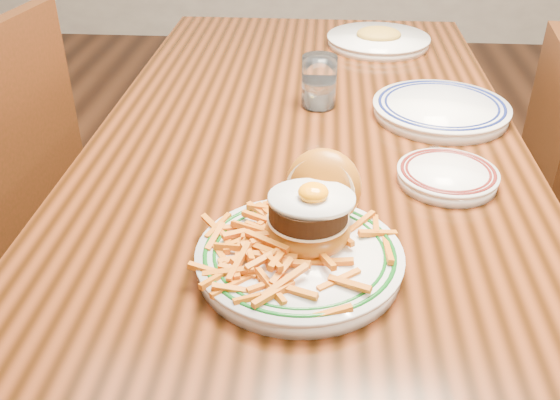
{
  "coord_description": "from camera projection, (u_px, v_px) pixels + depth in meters",
  "views": [
    {
      "loc": [
        0.03,
        -1.15,
        1.29
      ],
      "look_at": [
        -0.02,
        -0.45,
        0.86
      ],
      "focal_mm": 40.0,
      "sensor_mm": 36.0,
      "label": 1
    }
  ],
  "objects": [
    {
      "name": "floor",
      "position": [
        301.0,
        384.0,
        1.66
      ],
      "size": [
        6.0,
        6.0,
        0.0
      ],
      "primitive_type": "plane",
      "color": "black",
      "rests_on": "ground"
    },
    {
      "name": "table",
      "position": [
        306.0,
        167.0,
        1.31
      ],
      "size": [
        0.85,
        1.6,
        0.75
      ],
      "color": "black",
      "rests_on": "floor"
    },
    {
      "name": "main_plate",
      "position": [
        304.0,
        239.0,
        0.87
      ],
      "size": [
        0.29,
        0.31,
        0.14
      ],
      "rotation": [
        0.0,
        0.0,
        -0.29
      ],
      "color": "white",
      "rests_on": "table"
    },
    {
      "name": "side_plate",
      "position": [
        447.0,
        175.0,
        1.07
      ],
      "size": [
        0.17,
        0.19,
        0.03
      ],
      "rotation": [
        0.0,
        0.0,
        -0.43
      ],
      "color": "white",
      "rests_on": "table"
    },
    {
      "name": "rear_plate",
      "position": [
        441.0,
        108.0,
        1.31
      ],
      "size": [
        0.29,
        0.29,
        0.03
      ],
      "rotation": [
        0.0,
        0.0,
        -0.12
      ],
      "color": "white",
      "rests_on": "table"
    },
    {
      "name": "water_glass",
      "position": [
        319.0,
        85.0,
        1.34
      ],
      "size": [
        0.07,
        0.07,
        0.11
      ],
      "color": "white",
      "rests_on": "table"
    },
    {
      "name": "far_plate",
      "position": [
        378.0,
        40.0,
        1.71
      ],
      "size": [
        0.28,
        0.28,
        0.05
      ],
      "rotation": [
        0.0,
        0.0,
        0.32
      ],
      "color": "white",
      "rests_on": "table"
    }
  ]
}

